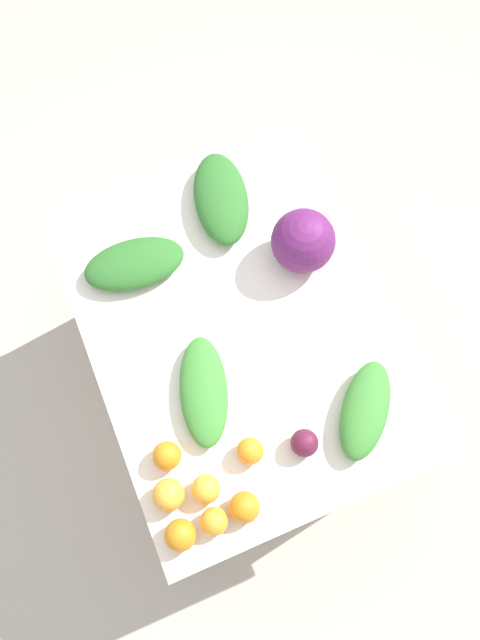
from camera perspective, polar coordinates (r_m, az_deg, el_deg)
name	(u,v)px	position (r m, az deg, el deg)	size (l,w,h in m)	color
ground_plane	(240,384)	(2.45, 0.00, -5.86)	(8.00, 8.00, 0.00)	#B2A899
dining_table	(240,334)	(1.87, 0.00, -1.30)	(1.13, 0.86, 0.71)	silver
cabbage_purple	(303,241)	(1.78, 5.80, 7.20)	(0.18, 0.18, 0.18)	#601E5B
greens_bunch_beet_tops	(204,391)	(1.68, -3.34, -6.49)	(0.31, 0.13, 0.07)	#3D8433
greens_bunch_scallion	(221,198)	(1.90, -1.75, 11.05)	(0.32, 0.16, 0.08)	#2D6B28
greens_bunch_chard	(134,264)	(1.83, -9.64, 5.08)	(0.29, 0.16, 0.07)	#2D6B28
greens_bunch_dandelion	(365,410)	(1.69, 11.36, -8.06)	(0.28, 0.12, 0.08)	#3D8433
beet_root	(304,443)	(1.66, 5.91, -11.12)	(0.07, 0.07, 0.07)	#5B1933
orange_0	(206,489)	(1.64, -3.13, -15.16)	(0.07, 0.07, 0.07)	#F9A833
orange_1	(244,507)	(1.63, 0.41, -16.75)	(0.08, 0.08, 0.08)	orange
orange_2	(169,495)	(1.64, -6.55, -15.59)	(0.08, 0.08, 0.08)	#F9A833
orange_3	(250,451)	(1.65, 0.93, -11.89)	(0.07, 0.07, 0.07)	orange
orange_4	(167,456)	(1.65, -6.71, -12.22)	(0.08, 0.08, 0.08)	orange
orange_5	(214,521)	(1.63, -2.37, -17.91)	(0.07, 0.07, 0.07)	orange
orange_6	(180,535)	(1.63, -5.48, -18.99)	(0.08, 0.08, 0.08)	orange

